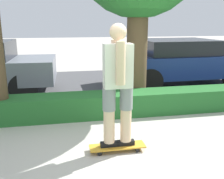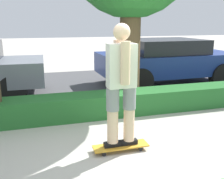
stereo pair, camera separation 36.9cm
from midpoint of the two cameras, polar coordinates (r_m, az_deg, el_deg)
The scene contains 6 objects.
ground_plane at distance 3.97m, azimuth 0.02°, elevation -13.39°, with size 60.00×60.00×0.00m, color #ADA89E.
street_asphalt at distance 7.85m, azimuth -8.61°, elevation 0.67°, with size 12.90×5.00×0.01m.
hedge_row at distance 5.32m, azimuth -4.83°, elevation -3.36°, with size 12.90×0.60×0.46m.
skateboard at distance 3.96m, azimuth -0.81°, elevation -12.30°, with size 0.83×0.24×0.08m.
skater_person at distance 3.64m, azimuth -0.87°, elevation 1.27°, with size 0.51×0.45×1.76m.
parked_car_middle at distance 8.09m, azimuth 10.51°, elevation 6.37°, with size 4.12×2.10×1.37m.
Camera 2 is at (-1.16, -3.32, 1.85)m, focal length 42.00 mm.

